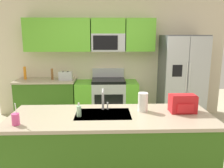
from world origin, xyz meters
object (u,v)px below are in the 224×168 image
at_px(bottle_orange, 25,73).
at_px(drink_cup_pink, 16,119).
at_px(soap_dispenser, 79,111).
at_px(sink_faucet, 103,98).
at_px(paper_towel_roll, 143,102).
at_px(refrigerator, 182,78).
at_px(toaster, 66,76).
at_px(range_oven, 107,99).
at_px(backpack, 183,103).
at_px(pepper_mill, 52,74).

bearing_deg(bottle_orange, drink_cup_pink, -73.84).
bearing_deg(soap_dispenser, sink_faucet, 37.12).
distance_m(bottle_orange, paper_towel_roll, 3.13).
bearing_deg(refrigerator, toaster, 179.56).
distance_m(range_oven, bottle_orange, 1.88).
height_order(range_oven, soap_dispenser, range_oven).
bearing_deg(range_oven, drink_cup_pink, -111.59).
relative_size(refrigerator, backpack, 5.78).
height_order(pepper_mill, backpack, pepper_mill).
xyz_separation_m(pepper_mill, sink_faucet, (1.11, -2.11, 0.05)).
xyz_separation_m(pepper_mill, drink_cup_pink, (0.16, -2.57, -0.05)).
bearing_deg(bottle_orange, paper_towel_roll, -44.96).
height_order(bottle_orange, backpack, bottle_orange).
bearing_deg(bottle_orange, soap_dispenser, -59.24).
bearing_deg(sink_faucet, pepper_mill, 117.79).
xyz_separation_m(sink_faucet, backpack, (1.00, -0.11, -0.05)).
relative_size(pepper_mill, soap_dispenser, 1.41).
bearing_deg(drink_cup_pink, paper_towel_roll, 15.77).
height_order(bottle_orange, soap_dispenser, bottle_orange).
bearing_deg(range_oven, pepper_mill, -179.88).
relative_size(range_oven, drink_cup_pink, 5.49).
bearing_deg(pepper_mill, bottle_orange, 175.29).
bearing_deg(backpack, pepper_mill, 133.60).
bearing_deg(toaster, pepper_mill, 170.41).
bearing_deg(pepper_mill, soap_dispenser, -70.63).
distance_m(toaster, bottle_orange, 0.90).
distance_m(sink_faucet, soap_dispenser, 0.38).
bearing_deg(soap_dispenser, refrigerator, 48.57).
relative_size(sink_faucet, soap_dispenser, 1.66).
relative_size(refrigerator, paper_towel_roll, 7.71).
bearing_deg(paper_towel_roll, bottle_orange, 135.04).
bearing_deg(pepper_mill, toaster, -9.59).
xyz_separation_m(refrigerator, paper_towel_roll, (-1.20, -2.09, 0.09)).
bearing_deg(refrigerator, bottle_orange, 178.01).
xyz_separation_m(pepper_mill, paper_towel_roll, (1.62, -2.16, -0.00)).
relative_size(pepper_mill, backpack, 0.75).
distance_m(bottle_orange, backpack, 3.53).
xyz_separation_m(range_oven, backpack, (0.93, -2.22, 0.57)).
distance_m(drink_cup_pink, paper_towel_roll, 1.51).
bearing_deg(pepper_mill, sink_faucet, -62.21).
height_order(sink_faucet, paper_towel_roll, sink_faucet).
bearing_deg(refrigerator, sink_faucet, -129.87).
xyz_separation_m(paper_towel_roll, backpack, (0.50, -0.06, -0.00)).
relative_size(bottle_orange, paper_towel_roll, 1.16).
xyz_separation_m(refrigerator, backpack, (-0.71, -2.15, 0.09)).
distance_m(refrigerator, bottle_orange, 3.42).
bearing_deg(pepper_mill, paper_towel_roll, -53.21).
height_order(pepper_mill, paper_towel_roll, same).
bearing_deg(backpack, paper_towel_roll, 173.58).
distance_m(drink_cup_pink, soap_dispenser, 0.70).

